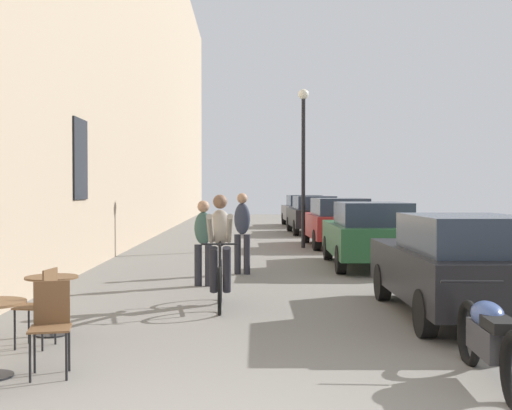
# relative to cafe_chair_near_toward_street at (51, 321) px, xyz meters

# --- Properties ---
(building_facade_left) EXTENTS (0.54, 68.00, 13.89)m
(building_facade_left) POSITION_rel_cafe_chair_near_toward_street_xyz_m (-1.87, 12.24, 6.43)
(building_facade_left) COLOR tan
(building_facade_left) RESTS_ON ground_plane
(cafe_chair_near_toward_street) EXTENTS (0.44, 0.44, 0.89)m
(cafe_chair_near_toward_street) POSITION_rel_cafe_chair_near_toward_street_xyz_m (0.00, 0.00, 0.00)
(cafe_chair_near_toward_street) COLOR black
(cafe_chair_near_toward_street) RESTS_ON ground_plane
(cafe_table_mid) EXTENTS (0.64, 0.64, 0.72)m
(cafe_table_mid) POSITION_rel_cafe_chair_near_toward_street_xyz_m (-0.50, 1.73, 0.00)
(cafe_table_mid) COLOR black
(cafe_table_mid) RESTS_ON ground_plane
(cafe_chair_mid_toward_street) EXTENTS (0.43, 0.43, 0.89)m
(cafe_chair_mid_toward_street) POSITION_rel_cafe_chair_near_toward_street_xyz_m (-0.43, 1.09, 0.00)
(cafe_chair_mid_toward_street) COLOR black
(cafe_chair_mid_toward_street) RESTS_ON ground_plane
(cyclist_on_bicycle) EXTENTS (0.52, 1.76, 1.74)m
(cyclist_on_bicycle) POSITION_rel_cafe_chair_near_toward_street_xyz_m (1.48, 3.69, 0.29)
(cyclist_on_bicycle) COLOR black
(cyclist_on_bicycle) RESTS_ON ground_plane
(pedestrian_near) EXTENTS (0.38, 0.29, 1.59)m
(pedestrian_near) POSITION_rel_cafe_chair_near_toward_street_xyz_m (1.10, 5.80, 0.37)
(pedestrian_near) COLOR #26262D
(pedestrian_near) RESTS_ON ground_plane
(pedestrian_mid) EXTENTS (0.38, 0.29, 1.72)m
(pedestrian_mid) POSITION_rel_cafe_chair_near_toward_street_xyz_m (1.81, 7.51, 0.45)
(pedestrian_mid) COLOR #26262D
(pedestrian_mid) RESTS_ON ground_plane
(street_lamp) EXTENTS (0.32, 0.32, 4.90)m
(street_lamp) POSITION_rel_cafe_chair_near_toward_street_xyz_m (3.67, 13.84, 2.59)
(street_lamp) COLOR black
(street_lamp) RESTS_ON ground_plane
(parked_car_nearest) EXTENTS (1.77, 4.08, 1.44)m
(parked_car_nearest) POSITION_rel_cafe_chair_near_toward_street_xyz_m (4.82, 2.71, 0.23)
(parked_car_nearest) COLOR black
(parked_car_nearest) RESTS_ON ground_plane
(parked_car_second) EXTENTS (1.90, 4.28, 1.51)m
(parked_car_second) POSITION_rel_cafe_chair_near_toward_street_xyz_m (4.74, 8.76, 0.26)
(parked_car_second) COLOR #23512D
(parked_car_second) RESTS_ON ground_plane
(parked_car_third) EXTENTS (1.90, 4.35, 1.54)m
(parked_car_third) POSITION_rel_cafe_chair_near_toward_street_xyz_m (4.77, 14.22, 0.28)
(parked_car_third) COLOR maroon
(parked_car_third) RESTS_ON ground_plane
(parked_car_fourth) EXTENTS (1.92, 4.40, 1.55)m
(parked_car_fourth) POSITION_rel_cafe_chair_near_toward_street_xyz_m (4.66, 20.53, 0.29)
(parked_car_fourth) COLOR black
(parked_car_fourth) RESTS_ON ground_plane
(parked_car_fifth) EXTENTS (1.93, 4.40, 1.55)m
(parked_car_fifth) POSITION_rel_cafe_chair_near_toward_street_xyz_m (4.76, 26.15, 0.29)
(parked_car_fifth) COLOR #595960
(parked_car_fifth) RESTS_ON ground_plane
(parked_motorcycle) EXTENTS (0.62, 2.15, 0.92)m
(parked_motorcycle) POSITION_rel_cafe_chair_near_toward_street_xyz_m (4.11, -0.38, -0.11)
(parked_motorcycle) COLOR black
(parked_motorcycle) RESTS_ON ground_plane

